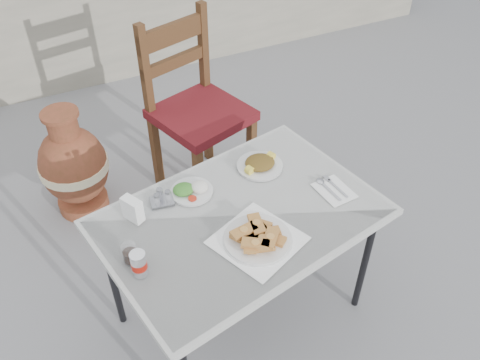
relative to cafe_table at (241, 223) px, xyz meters
name	(u,v)px	position (x,y,z in m)	size (l,w,h in m)	color
ground	(245,302)	(0.04, 0.04, -0.62)	(80.00, 80.00, 0.00)	slate
cafe_table	(241,223)	(0.00, 0.00, 0.00)	(1.23, 0.95, 0.67)	black
pide_plate	(258,236)	(0.00, -0.15, 0.07)	(0.38, 0.38, 0.06)	white
salad_rice_plate	(191,190)	(-0.13, 0.21, 0.06)	(0.18, 0.18, 0.05)	silver
salad_chopped_plate	(260,164)	(0.21, 0.23, 0.06)	(0.21, 0.21, 0.04)	silver
soda_can	(139,264)	(-0.45, -0.11, 0.10)	(0.06, 0.06, 0.10)	white
cola_glass	(130,254)	(-0.46, -0.04, 0.08)	(0.06, 0.06, 0.08)	white
napkin_holder	(133,209)	(-0.39, 0.16, 0.10)	(0.08, 0.09, 0.10)	white
condiment_caddy	(162,199)	(-0.26, 0.20, 0.07)	(0.10, 0.09, 0.07)	#AFAFB6
cutlery_napkin	(332,189)	(0.41, -0.03, 0.05)	(0.14, 0.18, 0.01)	white
chair	(196,109)	(0.19, 0.97, -0.08)	(0.58, 0.58, 1.05)	#3A200F
terracotta_urn	(74,166)	(-0.52, 1.07, -0.31)	(0.38, 0.38, 0.67)	brown
back_wall	(99,3)	(0.04, 2.54, -0.02)	(6.00, 0.25, 1.20)	#A19986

